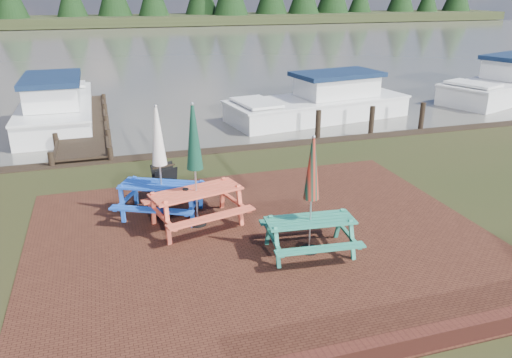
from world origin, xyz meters
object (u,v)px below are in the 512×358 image
object	(u,v)px
jetty	(84,123)
boat_jetty	(57,108)
boat_near	(321,104)
picnic_table_red	(196,185)
chalkboard	(165,183)
boat_far	(505,85)
picnic_table_teal	(310,214)
picnic_table_blue	(161,179)

from	to	relation	value
jetty	boat_jetty	bearing A→B (deg)	126.35
boat_jetty	boat_near	bearing A→B (deg)	-12.10
picnic_table_red	jetty	size ratio (longest dim) A/B	0.28
chalkboard	boat_far	size ratio (longest dim) A/B	0.12
boat_near	picnic_table_teal	bearing A→B (deg)	146.01
chalkboard	jetty	size ratio (longest dim) A/B	0.10
picnic_table_blue	chalkboard	xyz separation A→B (m)	(0.16, 0.78, -0.40)
picnic_table_teal	picnic_table_blue	bearing A→B (deg)	140.00
picnic_table_blue	jetty	size ratio (longest dim) A/B	0.27
picnic_table_teal	boat_jetty	size ratio (longest dim) A/B	0.31
picnic_table_blue	boat_near	xyz separation A→B (m)	(7.19, 7.70, -0.47)
boat_jetty	boat_far	xyz separation A→B (m)	(19.47, -1.24, 0.02)
chalkboard	boat_far	distance (m)	18.33
boat_near	boat_far	distance (m)	9.62
chalkboard	boat_jetty	distance (m)	9.43
picnic_table_blue	picnic_table_teal	bearing A→B (deg)	-18.89
boat_jetty	picnic_table_blue	bearing A→B (deg)	-74.84
picnic_table_red	boat_far	distance (m)	18.59
picnic_table_teal	chalkboard	xyz separation A→B (m)	(-2.25, 3.22, -0.34)
boat_jetty	chalkboard	bearing A→B (deg)	-72.63
chalkboard	jetty	xyz separation A→B (m)	(-1.92, 7.71, -0.34)
picnic_table_blue	jetty	xyz separation A→B (m)	(-1.76, 8.49, -0.74)
boat_far	picnic_table_teal	bearing A→B (deg)	107.28
picnic_table_teal	boat_jetty	xyz separation A→B (m)	(-5.11, 12.20, -0.36)
picnic_table_teal	boat_jetty	world-z (taller)	picnic_table_teal
picnic_table_blue	boat_far	bearing A→B (deg)	53.35
boat_near	picnic_table_blue	bearing A→B (deg)	128.22
jetty	picnic_table_red	bearing A→B (deg)	-75.39
boat_jetty	picnic_table_red	bearing A→B (deg)	-72.61
chalkboard	boat_jetty	size ratio (longest dim) A/B	0.12
boat_jetty	boat_far	bearing A→B (deg)	-3.92
picnic_table_red	boat_far	bearing A→B (deg)	15.68
picnic_table_teal	boat_near	size ratio (longest dim) A/B	0.30
picnic_table_red	boat_jetty	size ratio (longest dim) A/B	0.35
jetty	picnic_table_blue	bearing A→B (deg)	-78.28
jetty	boat_near	distance (m)	8.99
boat_near	jetty	bearing A→B (deg)	76.19
picnic_table_blue	chalkboard	bearing A→B (deg)	104.78
chalkboard	boat_far	world-z (taller)	boat_far
jetty	boat_jetty	xyz separation A→B (m)	(-0.94, 1.27, 0.32)
picnic_table_red	boat_far	world-z (taller)	picnic_table_red
picnic_table_red	boat_far	size ratio (longest dim) A/B	0.35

